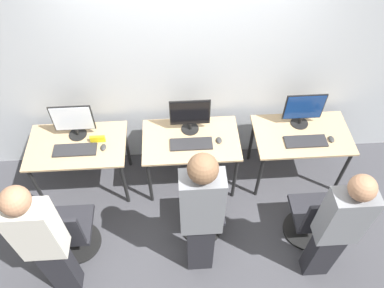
{
  "coord_description": "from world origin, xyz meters",
  "views": [
    {
      "loc": [
        -0.15,
        -2.32,
        3.82
      ],
      "look_at": [
        0.0,
        0.13,
        0.9
      ],
      "focal_mm": 35.0,
      "sensor_mm": 36.0,
      "label": 1
    }
  ],
  "objects_px": {
    "office_chair_center": "(203,214)",
    "keyboard_left": "(75,150)",
    "mouse_center": "(219,140)",
    "keyboard_center": "(191,144)",
    "person_right": "(337,228)",
    "monitor_right": "(304,109)",
    "office_chair_left": "(71,233)",
    "keyboard_right": "(306,141)",
    "person_center": "(201,215)",
    "office_chair_right": "(313,220)",
    "monitor_left": "(73,121)",
    "mouse_left": "(103,147)",
    "person_left": "(43,242)",
    "mouse_right": "(331,139)",
    "monitor_center": "(190,115)"
  },
  "relations": [
    {
      "from": "mouse_left",
      "to": "office_chair_right",
      "type": "height_order",
      "value": "office_chair_right"
    },
    {
      "from": "mouse_center",
      "to": "monitor_left",
      "type": "bearing_deg",
      "value": 172.91
    },
    {
      "from": "mouse_center",
      "to": "monitor_center",
      "type": "bearing_deg",
      "value": 146.95
    },
    {
      "from": "mouse_left",
      "to": "office_chair_left",
      "type": "distance_m",
      "value": 0.93
    },
    {
      "from": "person_right",
      "to": "keyboard_left",
      "type": "bearing_deg",
      "value": 155.21
    },
    {
      "from": "keyboard_center",
      "to": "monitor_left",
      "type": "bearing_deg",
      "value": 169.85
    },
    {
      "from": "person_right",
      "to": "monitor_right",
      "type": "bearing_deg",
      "value": 88.53
    },
    {
      "from": "person_left",
      "to": "monitor_right",
      "type": "bearing_deg",
      "value": 28.16
    },
    {
      "from": "keyboard_center",
      "to": "mouse_center",
      "type": "relative_size",
      "value": 5.04
    },
    {
      "from": "monitor_left",
      "to": "office_chair_right",
      "type": "distance_m",
      "value": 2.71
    },
    {
      "from": "person_left",
      "to": "mouse_center",
      "type": "height_order",
      "value": "person_left"
    },
    {
      "from": "keyboard_right",
      "to": "office_chair_right",
      "type": "xyz_separation_m",
      "value": [
        -0.01,
        -0.72,
        -0.41
      ]
    },
    {
      "from": "mouse_center",
      "to": "keyboard_center",
      "type": "bearing_deg",
      "value": -174.35
    },
    {
      "from": "mouse_left",
      "to": "office_chair_center",
      "type": "height_order",
      "value": "office_chair_center"
    },
    {
      "from": "mouse_left",
      "to": "office_chair_center",
      "type": "distance_m",
      "value": 1.26
    },
    {
      "from": "mouse_center",
      "to": "office_chair_right",
      "type": "xyz_separation_m",
      "value": [
        0.92,
        -0.79,
        -0.41
      ]
    },
    {
      "from": "person_right",
      "to": "office_chair_center",
      "type": "bearing_deg",
      "value": 155.81
    },
    {
      "from": "office_chair_center",
      "to": "person_right",
      "type": "height_order",
      "value": "person_right"
    },
    {
      "from": "person_right",
      "to": "office_chair_right",
      "type": "bearing_deg",
      "value": 86.27
    },
    {
      "from": "office_chair_center",
      "to": "keyboard_left",
      "type": "bearing_deg",
      "value": 154.7
    },
    {
      "from": "person_left",
      "to": "office_chair_center",
      "type": "distance_m",
      "value": 1.57
    },
    {
      "from": "person_center",
      "to": "office_chair_right",
      "type": "xyz_separation_m",
      "value": [
        1.2,
        0.23,
        -0.63
      ]
    },
    {
      "from": "office_chair_right",
      "to": "monitor_right",
      "type": "bearing_deg",
      "value": 89.36
    },
    {
      "from": "keyboard_center",
      "to": "person_center",
      "type": "bearing_deg",
      "value": -88.62
    },
    {
      "from": "mouse_left",
      "to": "keyboard_right",
      "type": "height_order",
      "value": "mouse_left"
    },
    {
      "from": "mouse_left",
      "to": "person_center",
      "type": "relative_size",
      "value": 0.05
    },
    {
      "from": "office_chair_left",
      "to": "monitor_right",
      "type": "height_order",
      "value": "monitor_right"
    },
    {
      "from": "monitor_left",
      "to": "mouse_left",
      "type": "bearing_deg",
      "value": -35.36
    },
    {
      "from": "person_right",
      "to": "monitor_center",
      "type": "bearing_deg",
      "value": 131.52
    },
    {
      "from": "office_chair_left",
      "to": "person_right",
      "type": "relative_size",
      "value": 0.54
    },
    {
      "from": "mouse_left",
      "to": "person_left",
      "type": "height_order",
      "value": "person_left"
    },
    {
      "from": "office_chair_left",
      "to": "mouse_left",
      "type": "bearing_deg",
      "value": 66.32
    },
    {
      "from": "keyboard_center",
      "to": "office_chair_center",
      "type": "bearing_deg",
      "value": -82.82
    },
    {
      "from": "keyboard_left",
      "to": "office_chair_left",
      "type": "relative_size",
      "value": 0.52
    },
    {
      "from": "monitor_left",
      "to": "person_right",
      "type": "xyz_separation_m",
      "value": [
        2.43,
        -1.35,
        -0.09
      ]
    },
    {
      "from": "person_left",
      "to": "keyboard_center",
      "type": "bearing_deg",
      "value": 40.76
    },
    {
      "from": "keyboard_left",
      "to": "monitor_center",
      "type": "xyz_separation_m",
      "value": [
        1.23,
        0.23,
        0.21
      ]
    },
    {
      "from": "monitor_left",
      "to": "office_chair_left",
      "type": "height_order",
      "value": "monitor_left"
    },
    {
      "from": "monitor_center",
      "to": "mouse_center",
      "type": "bearing_deg",
      "value": -33.05
    },
    {
      "from": "office_chair_right",
      "to": "mouse_left",
      "type": "bearing_deg",
      "value": 160.36
    },
    {
      "from": "mouse_right",
      "to": "office_chair_right",
      "type": "height_order",
      "value": "office_chair_right"
    },
    {
      "from": "keyboard_center",
      "to": "monitor_right",
      "type": "bearing_deg",
      "value": 10.81
    },
    {
      "from": "keyboard_center",
      "to": "office_chair_center",
      "type": "distance_m",
      "value": 0.75
    },
    {
      "from": "office_chair_right",
      "to": "person_left",
      "type": "bearing_deg",
      "value": -171.86
    },
    {
      "from": "person_left",
      "to": "monitor_right",
      "type": "height_order",
      "value": "person_left"
    },
    {
      "from": "mouse_center",
      "to": "office_chair_right",
      "type": "distance_m",
      "value": 1.28
    },
    {
      "from": "keyboard_left",
      "to": "monitor_right",
      "type": "height_order",
      "value": "monitor_right"
    },
    {
      "from": "monitor_left",
      "to": "person_center",
      "type": "bearing_deg",
      "value": -43.96
    },
    {
      "from": "monitor_right",
      "to": "office_chair_right",
      "type": "height_order",
      "value": "monitor_right"
    },
    {
      "from": "office_chair_left",
      "to": "keyboard_right",
      "type": "bearing_deg",
      "value": 15.92
    }
  ]
}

